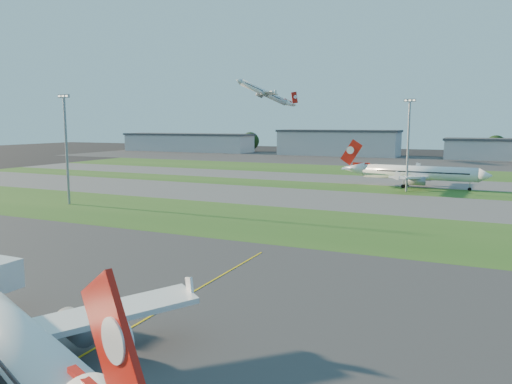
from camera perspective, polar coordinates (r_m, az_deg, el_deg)
The scene contains 20 objects.
ground at distance 53.47m, azimuth -18.17°, elevation -13.56°, with size 700.00×700.00×0.00m, color black.
apron_near at distance 53.47m, azimuth -18.17°, elevation -13.55°, with size 300.00×70.00×0.01m, color #333335.
grass_strip_a at distance 96.57m, azimuth 3.23°, elevation -3.59°, with size 300.00×34.00×0.01m, color #28531B.
taxiway_a at distance 127.42m, azimuth 8.65°, elevation -0.87°, with size 300.00×32.00×0.01m, color #515154.
grass_strip_b at distance 151.39m, azimuth 11.26°, elevation 0.45°, with size 300.00×18.00×0.01m, color #28531B.
taxiway_b at distance 172.73m, azimuth 12.95°, elevation 1.30°, with size 300.00×26.00×0.01m, color #515154.
grass_strip_c at distance 205.00m, azimuth 14.83°, elevation 2.25°, with size 300.00×40.00×0.01m, color #28531B.
apron_far at distance 264.14m, azimuth 17.07°, elevation 3.37°, with size 400.00×80.00×0.01m, color #333335.
yellow_line at distance 50.41m, azimuth -13.84°, elevation -14.74°, with size 0.25×60.00×0.02m, color gold.
airliner_parked at distance 42.24m, azimuth -26.86°, elevation -14.11°, with size 34.07×28.98×11.32m.
airliner_taxiing at distance 155.91m, azimuth 17.97°, elevation 2.07°, with size 40.57×34.38×12.65m.
airliner_departing at distance 284.90m, azimuth 0.95°, elevation 11.28°, with size 28.29×24.79×10.91m.
light_mast_west at distance 125.64m, azimuth -20.88°, elevation 5.37°, with size 3.20×0.70×25.80m.
light_mast_centre at distance 145.55m, azimuth 17.01°, elevation 5.82°, with size 3.20×0.70×25.80m.
hangar_far_west at distance 344.90m, azimuth -7.79°, elevation 5.64°, with size 91.80×23.00×12.20m.
hangar_west at distance 302.03m, azimuth 9.38°, elevation 5.58°, with size 71.40×23.00×15.20m.
tree_far_west at distance 378.20m, azimuth -11.88°, elevation 5.79°, with size 11.00×11.00×12.00m.
tree_west at distance 338.73m, azimuth -0.66°, elevation 5.84°, with size 12.10×12.10×13.20m.
tree_mid_west at distance 307.33m, azimuth 14.43°, elevation 5.14°, with size 9.90×9.90×10.80m.
tree_mid_east at distance 305.49m, azimuth 25.71°, elevation 4.78°, with size 11.55×11.55×12.60m.
Camera 1 is at (34.38, -36.18, 19.19)m, focal length 35.00 mm.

